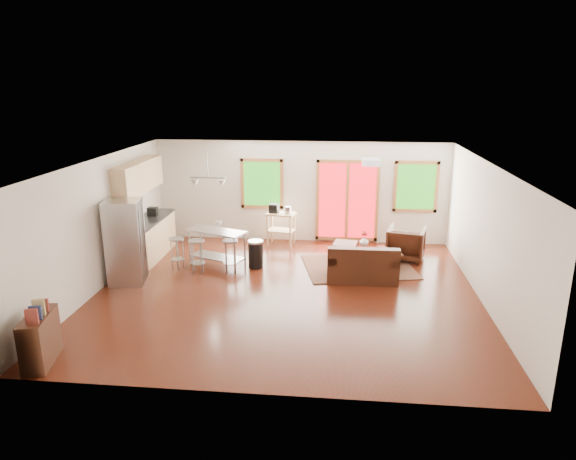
# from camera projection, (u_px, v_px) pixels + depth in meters

# --- Properties ---
(floor) EXTENTS (7.50, 7.00, 0.02)m
(floor) POSITION_uv_depth(u_px,v_px,m) (286.00, 292.00, 10.24)
(floor) COLOR #371209
(floor) RESTS_ON ground
(ceiling) EXTENTS (7.50, 7.00, 0.02)m
(ceiling) POSITION_uv_depth(u_px,v_px,m) (286.00, 162.00, 9.51)
(ceiling) COLOR white
(ceiling) RESTS_ON ground
(back_wall) EXTENTS (7.50, 0.02, 2.60)m
(back_wall) POSITION_uv_depth(u_px,v_px,m) (301.00, 192.00, 13.23)
(back_wall) COLOR silver
(back_wall) RESTS_ON ground
(left_wall) EXTENTS (0.02, 7.00, 2.60)m
(left_wall) POSITION_uv_depth(u_px,v_px,m) (99.00, 224.00, 10.24)
(left_wall) COLOR silver
(left_wall) RESTS_ON ground
(right_wall) EXTENTS (0.02, 7.00, 2.60)m
(right_wall) POSITION_uv_depth(u_px,v_px,m) (488.00, 235.00, 9.50)
(right_wall) COLOR silver
(right_wall) RESTS_ON ground
(front_wall) EXTENTS (7.50, 0.02, 2.60)m
(front_wall) POSITION_uv_depth(u_px,v_px,m) (258.00, 306.00, 6.52)
(front_wall) COLOR silver
(front_wall) RESTS_ON ground
(window_left) EXTENTS (1.10, 0.05, 1.30)m
(window_left) POSITION_uv_depth(u_px,v_px,m) (262.00, 184.00, 13.22)
(window_left) COLOR #1A5211
(window_left) RESTS_ON back_wall
(french_doors) EXTENTS (1.60, 0.05, 2.10)m
(french_doors) POSITION_uv_depth(u_px,v_px,m) (347.00, 201.00, 13.12)
(french_doors) COLOR #A90B13
(french_doors) RESTS_ON back_wall
(window_right) EXTENTS (1.10, 0.05, 1.30)m
(window_right) POSITION_uv_depth(u_px,v_px,m) (416.00, 187.00, 12.84)
(window_right) COLOR #1A5211
(window_right) RESTS_ON back_wall
(rug) EXTENTS (2.71, 2.29, 0.02)m
(rug) POSITION_uv_depth(u_px,v_px,m) (358.00, 267.00, 11.58)
(rug) COLOR #4D5B37
(rug) RESTS_ON floor
(loveseat) EXTENTS (1.47, 0.84, 0.78)m
(loveseat) POSITION_uv_depth(u_px,v_px,m) (362.00, 266.00, 10.79)
(loveseat) COLOR black
(loveseat) RESTS_ON floor
(coffee_table) EXTENTS (0.98, 0.66, 0.37)m
(coffee_table) POSITION_uv_depth(u_px,v_px,m) (380.00, 254.00, 11.52)
(coffee_table) COLOR #371D10
(coffee_table) RESTS_ON floor
(armchair) EXTENTS (0.99, 0.95, 0.85)m
(armchair) POSITION_uv_depth(u_px,v_px,m) (406.00, 242.00, 12.01)
(armchair) COLOR black
(armchair) RESTS_ON floor
(ottoman) EXTENTS (0.62, 0.62, 0.36)m
(ottoman) POSITION_uv_depth(u_px,v_px,m) (345.00, 250.00, 12.20)
(ottoman) COLOR black
(ottoman) RESTS_ON floor
(vase) EXTENTS (0.23, 0.24, 0.35)m
(vase) POSITION_uv_depth(u_px,v_px,m) (364.00, 240.00, 11.77)
(vase) COLOR silver
(vase) RESTS_ON coffee_table
(book) EXTENTS (0.19, 0.10, 0.26)m
(book) POSITION_uv_depth(u_px,v_px,m) (379.00, 243.00, 11.57)
(book) COLOR maroon
(book) RESTS_ON coffee_table
(cabinets) EXTENTS (0.64, 2.24, 2.30)m
(cabinets) POSITION_uv_depth(u_px,v_px,m) (145.00, 220.00, 11.94)
(cabinets) COLOR tan
(cabinets) RESTS_ON floor
(refrigerator) EXTENTS (0.81, 0.80, 1.75)m
(refrigerator) POSITION_uv_depth(u_px,v_px,m) (126.00, 242.00, 10.52)
(refrigerator) COLOR #B7BABC
(refrigerator) RESTS_ON floor
(island) EXTENTS (1.44, 1.00, 0.85)m
(island) POSITION_uv_depth(u_px,v_px,m) (217.00, 242.00, 11.50)
(island) COLOR #B7BABC
(island) RESTS_ON floor
(cup) EXTENTS (0.15, 0.13, 0.13)m
(cup) POSITION_uv_depth(u_px,v_px,m) (219.00, 223.00, 11.42)
(cup) COLOR white
(cup) RESTS_ON island
(bar_stool_a) EXTENTS (0.43, 0.43, 0.70)m
(bar_stool_a) POSITION_uv_depth(u_px,v_px,m) (177.00, 246.00, 11.39)
(bar_stool_a) COLOR #B7BABC
(bar_stool_a) RESTS_ON floor
(bar_stool_b) EXTENTS (0.40, 0.40, 0.75)m
(bar_stool_b) POSITION_uv_depth(u_px,v_px,m) (197.00, 248.00, 11.12)
(bar_stool_b) COLOR #B7BABC
(bar_stool_b) RESTS_ON floor
(bar_stool_c) EXTENTS (0.44, 0.44, 0.75)m
(bar_stool_c) POSITION_uv_depth(u_px,v_px,m) (230.00, 248.00, 11.13)
(bar_stool_c) COLOR #B7BABC
(bar_stool_c) RESTS_ON floor
(trash_can) EXTENTS (0.38, 0.38, 0.63)m
(trash_can) POSITION_uv_depth(u_px,v_px,m) (256.00, 254.00, 11.49)
(trash_can) COLOR black
(trash_can) RESTS_ON floor
(kitchen_cart) EXTENTS (0.77, 0.57, 1.07)m
(kitchen_cart) POSITION_uv_depth(u_px,v_px,m) (280.00, 218.00, 12.93)
(kitchen_cart) COLOR tan
(kitchen_cart) RESTS_ON floor
(bookshelf) EXTENTS (0.51, 0.91, 1.01)m
(bookshelf) POSITION_uv_depth(u_px,v_px,m) (40.00, 338.00, 7.57)
(bookshelf) COLOR #371D10
(bookshelf) RESTS_ON floor
(ceiling_flush) EXTENTS (0.35, 0.35, 0.12)m
(ceiling_flush) POSITION_uv_depth(u_px,v_px,m) (372.00, 162.00, 9.95)
(ceiling_flush) COLOR white
(ceiling_flush) RESTS_ON ceiling
(pendant_light) EXTENTS (0.80, 0.18, 0.79)m
(pendant_light) POSITION_uv_depth(u_px,v_px,m) (208.00, 182.00, 11.32)
(pendant_light) COLOR gray
(pendant_light) RESTS_ON ceiling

